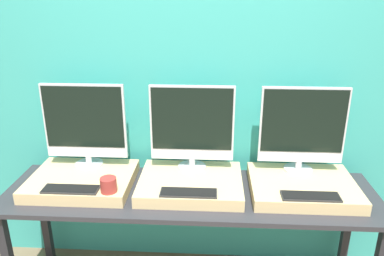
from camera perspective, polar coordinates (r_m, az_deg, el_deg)
wall_back at (r=2.46m, az=0.26°, el=5.94°), size 8.00×0.04×2.60m
workbench at (r=2.35m, az=-0.27°, el=-11.15°), size 2.27×0.62×0.75m
wooden_riser_left at (r=2.46m, az=-16.37°, el=-7.65°), size 0.63×0.50×0.07m
monitor_left at (r=2.47m, az=-16.00°, el=0.58°), size 0.52×0.18×0.55m
keyboard_left at (r=2.29m, az=-17.99°, el=-8.86°), size 0.32×0.10×0.01m
mug at (r=2.20m, az=-12.61°, el=-8.45°), size 0.09×0.09×0.09m
wooden_riser_center at (r=2.33m, az=-0.21°, el=-8.43°), size 0.63×0.50×0.07m
monitor_center at (r=2.33m, az=-0.00°, el=0.28°), size 0.52×0.18×0.55m
keyboard_center at (r=2.15m, az=-0.53°, el=-9.82°), size 0.32×0.10×0.01m
wooden_riser_right at (r=2.39m, az=16.47°, el=-8.54°), size 0.63×0.50×0.07m
monitor_right at (r=2.39m, az=16.48°, el=-0.05°), size 0.52×0.18×0.55m
keyboard_right at (r=2.21m, az=17.62°, el=-9.88°), size 0.32×0.10×0.01m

